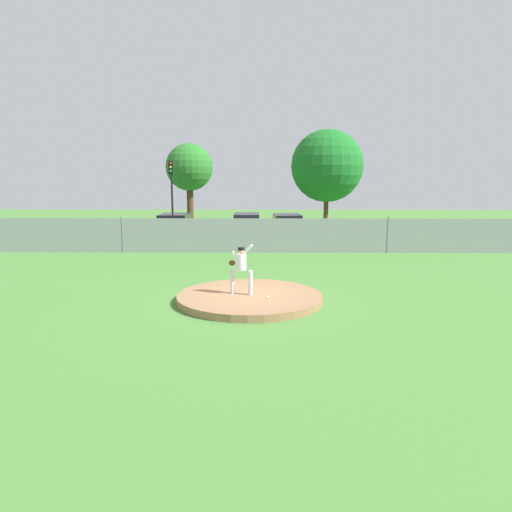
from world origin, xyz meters
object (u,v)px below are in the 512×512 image
Objects in this scene: parked_car_champagne at (287,229)px; baseball at (267,297)px; parked_car_white at (247,228)px; traffic_light_near at (172,185)px; traffic_cone_orange at (383,241)px; parked_car_navy at (175,229)px; pitcher_youth at (241,265)px.

baseball is at bearing -95.36° from parked_car_champagne.
traffic_light_near is at bearing 145.97° from parked_car_white.
traffic_light_near reaches higher than parked_car_champagne.
parked_car_champagne is (1.42, 15.13, 0.55)m from baseball.
traffic_light_near is (-8.02, 3.87, 2.71)m from parked_car_champagne.
traffic_cone_orange is (5.66, -1.74, -0.56)m from parked_car_champagne.
parked_car_champagne is at bearing -4.26° from parked_car_white.
parked_car_navy reaches higher than parked_car_champagne.
traffic_cone_orange is at bearing 58.34° from pitcher_youth.
pitcher_youth is at bearing -98.83° from parked_car_champagne.
traffic_cone_orange is 0.11× the size of traffic_light_near.
pitcher_youth is 14.94m from parked_car_navy.
parked_car_navy is at bearing 174.20° from traffic_cone_orange.
traffic_cone_orange is at bearing -13.17° from parked_car_white.
traffic_light_near is (-13.68, 5.60, 3.26)m from traffic_cone_orange.
baseball is at bearing -85.69° from parked_car_white.
parked_car_champagne is (2.27, 14.59, -0.36)m from pitcher_youth.
parked_car_white is at bearing -34.03° from traffic_light_near.
parked_car_white is at bearing 175.74° from parked_car_champagne.
pitcher_youth is 2.97× the size of traffic_cone_orange.
parked_car_navy is 8.60× the size of traffic_cone_orange.
pitcher_youth is 19.48m from traffic_light_near.
baseball is 15.37m from parked_car_white.
pitcher_youth is 14.79m from parked_car_white.
parked_car_navy is (-5.63, 14.68, 0.58)m from baseball.
pitcher_youth is 0.37× the size of parked_car_champagne.
parked_car_white is at bearing 91.19° from pitcher_youth.
traffic_light_near is (-5.75, 18.46, 2.35)m from pitcher_youth.
baseball is 0.13× the size of traffic_cone_orange.
traffic_light_near reaches higher than parked_car_navy.
parked_car_champagne is at bearing 3.62° from parked_car_navy.
traffic_light_near is at bearing 102.71° from parked_car_navy.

